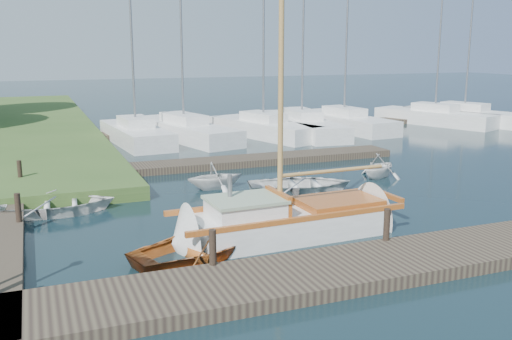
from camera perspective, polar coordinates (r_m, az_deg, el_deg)
name	(u,v)px	position (r m, az deg, el deg)	size (l,w,h in m)	color
ground	(256,207)	(18.27, 0.00, -3.68)	(160.00, 160.00, 0.00)	black
near_dock	(355,268)	(13.12, 9.83, -9.63)	(18.00, 2.20, 0.30)	#30261F
far_dock	(244,161)	(24.84, -1.23, 0.91)	(14.00, 1.60, 0.30)	#30261F
pontoon	(309,125)	(36.62, 5.36, 4.48)	(30.00, 1.60, 0.30)	#30261F
mooring_post_1	(213,247)	(12.61, -4.35, -7.72)	(0.16, 0.16, 0.80)	black
mooring_post_2	(387,224)	(14.51, 12.94, -5.33)	(0.16, 0.16, 0.80)	black
mooring_post_4	(18,208)	(16.90, -22.69, -3.49)	(0.16, 0.16, 0.80)	black
mooring_post_5	(20,172)	(21.77, -22.55, -0.15)	(0.16, 0.16, 0.80)	black
sailboat	(292,223)	(15.47, 3.60, -5.32)	(7.22, 2.24, 9.83)	silver
dinghy	(199,243)	(13.96, -5.72, -7.26)	(2.45, 3.43, 0.71)	#8C4014
tender_a	(54,201)	(18.51, -19.51, -2.98)	(2.57, 3.60, 0.75)	silver
tender_b	(215,174)	(20.51, -4.11, -0.41)	(1.77, 2.05, 1.08)	silver
tender_c	(301,182)	(19.99, 4.48, -1.22)	(2.60, 3.64, 0.75)	silver
tender_d	(379,164)	(22.80, 12.23, 0.61)	(1.76, 2.04, 1.07)	silver
marina_boat_0	(136,133)	(31.02, -11.93, 3.68)	(2.87, 7.56, 10.58)	silver
marina_boat_1	(184,129)	(32.10, -7.23, 4.11)	(4.33, 9.43, 10.47)	silver
marina_boat_2	(263,127)	(32.61, 0.74, 4.35)	(4.37, 8.06, 11.08)	silver
marina_boat_3	(302,123)	(34.20, 4.59, 4.67)	(3.01, 9.75, 12.25)	silver
marina_boat_4	(344,121)	(35.90, 8.79, 4.90)	(3.01, 8.50, 9.93)	silver
marina_boat_6	(435,116)	(39.74, 17.44, 5.19)	(4.97, 8.32, 11.15)	silver
marina_boat_7	(464,115)	(40.93, 20.10, 5.20)	(5.09, 8.56, 11.77)	silver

